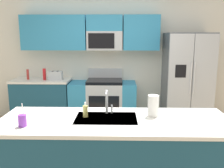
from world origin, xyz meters
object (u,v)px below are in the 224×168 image
Objects in this scene: range_oven at (103,101)px; sink_faucet at (107,100)px; pepper_mill at (28,74)px; paper_towel_roll at (153,106)px; soap_dispenser at (85,111)px; bottle_red at (44,74)px; refrigerator at (187,79)px; toaster at (55,76)px; drink_cup_purple at (22,120)px.

sink_faucet is at bearing -85.18° from range_oven.
paper_towel_roll is (2.26, -2.30, 0.02)m from pepper_mill.
range_oven is 2.48m from paper_towel_roll.
pepper_mill is 1.23× the size of soap_dispenser.
bottle_red is at bearing 122.17° from sink_faucet.
range_oven is 6.50× the size of pepper_mill.
pepper_mill is (-3.25, 0.07, 0.08)m from refrigerator.
paper_towel_roll is at bearing -53.25° from toaster.
sink_faucet reaches higher than paper_towel_roll.
sink_faucet is at bearing -52.13° from pepper_mill.
toaster is 0.99× the size of sink_faucet.
sink_faucet is 0.94m from drink_cup_purple.
range_oven is at bearing 177.57° from refrigerator.
paper_towel_roll is (0.71, -2.30, 0.58)m from range_oven.
toaster is 2.47m from soap_dispenser.
drink_cup_purple reaches higher than bottle_red.
bottle_red is at bearing 177.29° from toaster.
pepper_mill is 2.84m from sink_faucet.
drink_cup_purple is at bearing -132.14° from refrigerator.
refrigerator is 2.87m from soap_dispenser.
paper_towel_roll is (-0.99, -2.23, 0.09)m from refrigerator.
range_oven is at bearing 2.00° from bottle_red.
bottle_red is 0.83× the size of sink_faucet.
pepper_mill is at bearing -179.91° from range_oven.
toaster is at bearing 126.75° from paper_towel_roll.
refrigerator is at bearing 55.18° from sink_faucet.
toaster is at bearing 111.70° from soap_dispenser.
refrigerator is 7.89× the size of bottle_red.
soap_dispenser is at bearing -68.30° from toaster.
sink_faucet is (1.16, -2.19, 0.08)m from toaster.
soap_dispenser is 0.77m from paper_towel_roll.
pepper_mill is 2.79m from soap_dispenser.
toaster reaches higher than soap_dispenser.
toaster is 1.17× the size of paper_towel_roll.
bottle_red reaches higher than soap_dispenser.
refrigerator is at bearing 47.86° from drink_cup_purple.
sink_faucet reaches higher than soap_dispenser.
drink_cup_purple is 1.01× the size of paper_towel_roll.
paper_towel_roll reaches higher than toaster.
pepper_mill is 0.74× the size of sink_faucet.
range_oven is 4.82× the size of sink_faucet.
soap_dispenser is (-0.24, -0.11, -0.10)m from sink_faucet.
toaster is 2.48m from sink_faucet.
soap_dispenser is (-1.75, -2.28, 0.04)m from refrigerator.
range_oven is at bearing 94.82° from sink_faucet.
pepper_mill is at bearing 134.59° from paper_towel_roll.
toaster is (-2.66, 0.02, 0.07)m from refrigerator.
toaster is 2.63m from drink_cup_purple.
refrigerator is 8.84× the size of pepper_mill.
soap_dispenser is at bearing -63.66° from bottle_red.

